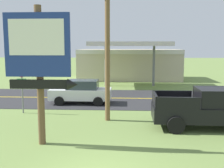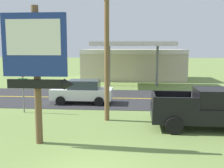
{
  "view_description": "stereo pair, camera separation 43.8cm",
  "coord_description": "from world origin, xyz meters",
  "px_view_note": "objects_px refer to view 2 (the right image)",
  "views": [
    {
      "loc": [
        0.88,
        -7.53,
        3.94
      ],
      "look_at": [
        0.0,
        8.0,
        1.8
      ],
      "focal_mm": 43.71,
      "sensor_mm": 36.0,
      "label": 1
    },
    {
      "loc": [
        1.32,
        -7.5,
        3.94
      ],
      "look_at": [
        0.0,
        8.0,
        1.8
      ],
      "focal_mm": 43.71,
      "sensor_mm": 36.0,
      "label": 2
    }
  ],
  "objects_px": {
    "gas_station": "(133,63)",
    "car_white_mid_lane": "(83,92)",
    "motel_sign": "(37,57)",
    "pickup_black_parked_on_lawn": "(207,109)",
    "utility_pole": "(107,39)",
    "stop_sign": "(23,79)"
  },
  "relations": [
    {
      "from": "car_white_mid_lane",
      "to": "pickup_black_parked_on_lawn",
      "type": "bearing_deg",
      "value": -37.28
    },
    {
      "from": "motel_sign",
      "to": "utility_pole",
      "type": "height_order",
      "value": "utility_pole"
    },
    {
      "from": "pickup_black_parked_on_lawn",
      "to": "car_white_mid_lane",
      "type": "height_order",
      "value": "pickup_black_parked_on_lawn"
    },
    {
      "from": "motel_sign",
      "to": "pickup_black_parked_on_lawn",
      "type": "relative_size",
      "value": 1.06
    },
    {
      "from": "utility_pole",
      "to": "gas_station",
      "type": "relative_size",
      "value": 0.68
    },
    {
      "from": "gas_station",
      "to": "utility_pole",
      "type": "bearing_deg",
      "value": -93.88
    },
    {
      "from": "car_white_mid_lane",
      "to": "stop_sign",
      "type": "bearing_deg",
      "value": -135.5
    },
    {
      "from": "pickup_black_parked_on_lawn",
      "to": "car_white_mid_lane",
      "type": "xyz_separation_m",
      "value": [
        -7.11,
        5.41,
        -0.13
      ]
    },
    {
      "from": "utility_pole",
      "to": "car_white_mid_lane",
      "type": "relative_size",
      "value": 1.94
    },
    {
      "from": "pickup_black_parked_on_lawn",
      "to": "gas_station",
      "type": "bearing_deg",
      "value": 100.54
    },
    {
      "from": "pickup_black_parked_on_lawn",
      "to": "stop_sign",
      "type": "bearing_deg",
      "value": 166.39
    },
    {
      "from": "gas_station",
      "to": "car_white_mid_lane",
      "type": "height_order",
      "value": "gas_station"
    },
    {
      "from": "utility_pole",
      "to": "car_white_mid_lane",
      "type": "bearing_deg",
      "value": 116.74
    },
    {
      "from": "pickup_black_parked_on_lawn",
      "to": "utility_pole",
      "type": "bearing_deg",
      "value": 166.93
    },
    {
      "from": "motel_sign",
      "to": "stop_sign",
      "type": "distance_m",
      "value": 6.08
    },
    {
      "from": "gas_station",
      "to": "car_white_mid_lane",
      "type": "distance_m",
      "value": 14.88
    },
    {
      "from": "motel_sign",
      "to": "gas_station",
      "type": "bearing_deg",
      "value": 80.9
    },
    {
      "from": "utility_pole",
      "to": "pickup_black_parked_on_lawn",
      "type": "distance_m",
      "value": 6.1
    },
    {
      "from": "motel_sign",
      "to": "gas_station",
      "type": "relative_size",
      "value": 0.46
    },
    {
      "from": "gas_station",
      "to": "pickup_black_parked_on_lawn",
      "type": "height_order",
      "value": "gas_station"
    },
    {
      "from": "utility_pole",
      "to": "pickup_black_parked_on_lawn",
      "type": "xyz_separation_m",
      "value": [
        4.96,
        -1.15,
        -3.36
      ]
    },
    {
      "from": "car_white_mid_lane",
      "to": "gas_station",
      "type": "bearing_deg",
      "value": 76.7
    }
  ]
}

